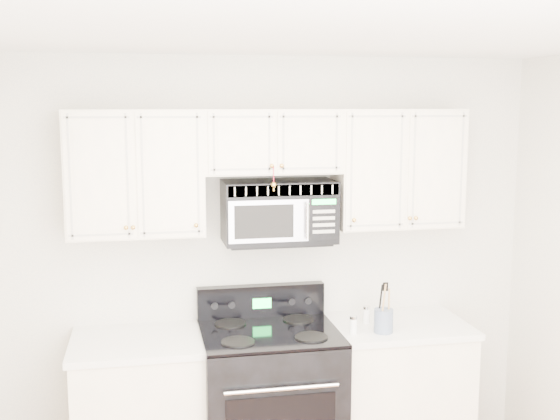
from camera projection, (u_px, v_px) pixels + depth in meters
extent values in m
cube|color=white|center=(346.00, 25.00, 2.67)|extent=(3.50, 3.50, 0.01)
cube|color=beige|center=(267.00, 259.00, 4.56)|extent=(3.50, 0.01, 2.60)
cube|color=white|center=(146.00, 415.00, 4.23)|extent=(0.82, 0.63, 0.88)
cube|color=white|center=(144.00, 342.00, 4.17)|extent=(0.86, 0.65, 0.04)
cube|color=white|center=(397.00, 394.00, 4.54)|extent=(0.82, 0.63, 0.88)
cube|color=white|center=(399.00, 326.00, 4.47)|extent=(0.86, 0.65, 0.04)
cube|color=black|center=(270.00, 404.00, 4.34)|extent=(0.83, 0.71, 0.92)
cylinder|color=silver|center=(282.00, 389.00, 3.93)|extent=(0.66, 0.02, 0.02)
cube|color=black|center=(270.00, 332.00, 4.27)|extent=(0.83, 0.71, 0.02)
cube|color=black|center=(261.00, 301.00, 4.56)|extent=(0.83, 0.08, 0.22)
cube|color=#18F84F|center=(262.00, 303.00, 4.51)|extent=(0.12, 0.00, 0.07)
cube|color=white|center=(135.00, 173.00, 4.16)|extent=(0.80, 0.33, 0.75)
cube|color=white|center=(397.00, 168.00, 4.47)|extent=(0.80, 0.33, 0.75)
cube|color=white|center=(271.00, 141.00, 4.29)|extent=(0.84, 0.33, 0.39)
sphere|color=gold|center=(133.00, 228.00, 4.02)|extent=(0.03, 0.03, 0.03)
sphere|color=gold|center=(196.00, 225.00, 4.08)|extent=(0.03, 0.03, 0.03)
sphere|color=gold|center=(354.00, 220.00, 4.27)|extent=(0.03, 0.03, 0.03)
sphere|color=gold|center=(410.00, 218.00, 4.34)|extent=(0.03, 0.03, 0.03)
sphere|color=gold|center=(272.00, 166.00, 4.12)|extent=(0.03, 0.03, 0.03)
sphere|color=gold|center=(282.00, 166.00, 4.13)|extent=(0.03, 0.03, 0.03)
cylinder|color=red|center=(274.00, 175.00, 4.13)|extent=(0.00, 0.00, 0.11)
sphere|color=gold|center=(274.00, 185.00, 4.14)|extent=(0.04, 0.04, 0.04)
cube|color=black|center=(279.00, 211.00, 4.35)|extent=(0.69, 0.35, 0.38)
cube|color=#B0ABA4|center=(284.00, 190.00, 4.17)|extent=(0.67, 0.01, 0.07)
cube|color=#A4A3AE|center=(269.00, 221.00, 4.17)|extent=(0.48, 0.01, 0.26)
cube|color=black|center=(264.00, 222.00, 4.16)|extent=(0.36, 0.01, 0.20)
cube|color=black|center=(324.00, 220.00, 4.23)|extent=(0.19, 0.01, 0.26)
cube|color=#18F84F|center=(324.00, 202.00, 4.21)|extent=(0.15, 0.00, 0.03)
cylinder|color=silver|center=(307.00, 221.00, 4.18)|extent=(0.02, 0.02, 0.22)
cylinder|color=slate|center=(384.00, 321.00, 4.27)|extent=(0.12, 0.12, 0.15)
cylinder|color=#A57E4B|center=(389.00, 309.00, 4.27)|extent=(0.01, 0.01, 0.25)
cylinder|color=black|center=(380.00, 306.00, 4.28)|extent=(0.01, 0.01, 0.27)
cylinder|color=#A57E4B|center=(383.00, 307.00, 4.23)|extent=(0.01, 0.01, 0.29)
cylinder|color=white|center=(353.00, 326.00, 4.25)|extent=(0.04, 0.04, 0.09)
cylinder|color=silver|center=(353.00, 317.00, 4.24)|extent=(0.05, 0.05, 0.02)
cylinder|color=white|center=(366.00, 316.00, 4.46)|extent=(0.04, 0.04, 0.09)
cylinder|color=silver|center=(367.00, 308.00, 4.45)|extent=(0.05, 0.05, 0.02)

